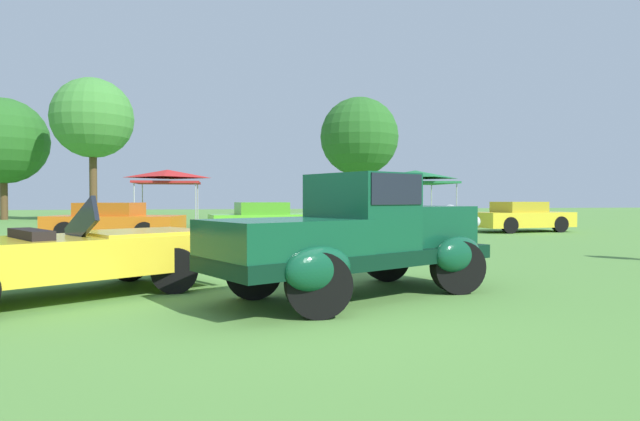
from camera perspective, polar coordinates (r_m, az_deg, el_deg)
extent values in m
plane|color=#568C3D|center=(6.67, -1.66, -10.44)|extent=(120.00, 120.00, 0.00)
cube|color=black|center=(7.28, 3.78, -4.99)|extent=(4.40, 3.17, 0.20)
cube|color=#0F472D|center=(8.13, 10.43, -1.66)|extent=(1.88, 1.67, 0.60)
ellipsoid|color=silver|center=(8.75, 13.92, -1.60)|extent=(0.38, 0.54, 0.68)
cube|color=#0F472D|center=(7.31, 4.46, -0.09)|extent=(1.51, 1.68, 1.04)
cube|color=black|center=(7.31, 4.46, 2.26)|extent=(1.45, 1.67, 0.40)
cube|color=#0F472D|center=(6.53, -4.05, -3.07)|extent=(2.26, 2.08, 0.48)
ellipsoid|color=#0F472D|center=(8.71, 7.17, -3.96)|extent=(0.98, 0.73, 0.52)
ellipsoid|color=#0F472D|center=(7.76, 14.74, -4.64)|extent=(0.98, 0.73, 0.52)
ellipsoid|color=#0F472D|center=(7.17, -7.26, -5.10)|extent=(0.98, 0.73, 0.52)
ellipsoid|color=#0F472D|center=(5.98, -0.18, -6.37)|extent=(0.98, 0.73, 0.52)
sphere|color=silver|center=(9.06, 11.92, -0.98)|extent=(0.18, 0.18, 0.18)
sphere|color=silver|center=(8.51, 16.44, -1.15)|extent=(0.18, 0.18, 0.18)
cylinder|color=black|center=(8.72, 7.17, -5.13)|extent=(0.76, 0.24, 0.76)
cylinder|color=black|center=(7.78, 14.73, -5.96)|extent=(0.76, 0.24, 0.76)
cylinder|color=black|center=(7.19, -7.25, -6.52)|extent=(0.76, 0.24, 0.76)
cylinder|color=black|center=(6.00, -0.18, -8.07)|extent=(0.76, 0.24, 0.76)
cube|color=yellow|center=(8.05, -26.23, -4.45)|extent=(4.32, 3.58, 0.52)
cube|color=yellow|center=(8.44, -18.59, -2.75)|extent=(2.14, 2.08, 0.20)
cube|color=black|center=(8.09, -24.52, -1.42)|extent=(0.71, 1.09, 0.82)
cube|color=black|center=(7.92, -28.91, -2.82)|extent=(0.87, 1.17, 0.28)
cube|color=silver|center=(8.91, -13.16, -5.67)|extent=(0.96, 1.45, 0.12)
cylinder|color=black|center=(9.23, -19.97, -5.16)|extent=(0.66, 0.20, 0.66)
cylinder|color=black|center=(7.84, -15.48, -6.27)|extent=(0.66, 0.20, 0.66)
cube|color=orange|center=(18.19, -21.34, -1.47)|extent=(4.42, 2.59, 0.60)
cube|color=#BB5914|center=(18.24, -21.83, 0.10)|extent=(2.11, 1.82, 0.44)
cylinder|color=black|center=(17.02, -18.52, -2.24)|extent=(0.64, 0.22, 0.64)
cylinder|color=black|center=(18.04, -25.94, -2.11)|extent=(0.64, 0.22, 0.64)
cube|color=#60C62D|center=(18.71, -5.90, -1.31)|extent=(4.05, 2.17, 0.60)
cube|color=#4D9F24|center=(18.66, -6.37, 0.22)|extent=(1.88, 1.65, 0.44)
cylinder|color=black|center=(18.26, -1.81, -1.93)|extent=(0.64, 0.22, 0.64)
cylinder|color=black|center=(17.73, -9.01, -2.05)|extent=(0.64, 0.22, 0.64)
cube|color=yellow|center=(22.86, 21.09, -0.91)|extent=(4.16, 2.13, 0.60)
cube|color=gold|center=(22.75, 20.79, 0.34)|extent=(1.91, 1.64, 0.44)
cylinder|color=black|center=(23.06, 24.61, -1.37)|extent=(0.64, 0.22, 0.64)
cylinder|color=black|center=(21.52, 19.90, -1.52)|extent=(0.64, 0.22, 0.64)
cylinder|color=#283351|center=(12.90, 0.12, -2.80)|extent=(0.16, 0.16, 0.86)
cylinder|color=#283351|center=(12.72, -0.27, -2.86)|extent=(0.16, 0.16, 0.86)
cube|color=#D1333D|center=(12.78, -0.07, 0.43)|extent=(0.43, 0.46, 0.60)
sphere|color=#936B4C|center=(12.78, -0.07, 2.32)|extent=(0.22, 0.22, 0.22)
cylinder|color=#B7B7BC|center=(26.98, -13.13, 0.59)|extent=(0.05, 0.05, 2.05)
cylinder|color=#B7B7BC|center=(24.33, -13.35, 0.51)|extent=(0.05, 0.05, 2.05)
cylinder|color=#B7B7BC|center=(27.20, -18.72, 0.56)|extent=(0.05, 0.05, 2.05)
cylinder|color=#B7B7BC|center=(24.57, -19.53, 0.47)|extent=(0.05, 0.05, 2.05)
cube|color=red|center=(25.74, -16.20, 2.93)|extent=(2.94, 2.94, 0.10)
pyramid|color=red|center=(25.76, -16.20, 3.86)|extent=(2.88, 2.88, 0.38)
cylinder|color=#B7B7BC|center=(27.71, 12.01, 0.61)|extent=(0.05, 0.05, 2.05)
cylinder|color=#B7B7BC|center=(25.07, 14.61, 0.52)|extent=(0.05, 0.05, 2.05)
cylinder|color=#B7B7BC|center=(26.70, 6.28, 0.61)|extent=(0.05, 0.05, 2.05)
cylinder|color=#B7B7BC|center=(23.95, 8.36, 0.52)|extent=(0.05, 0.05, 2.05)
cube|color=#1E703D|center=(25.82, 10.32, 2.95)|extent=(3.22, 3.22, 0.10)
pyramid|color=#1E703D|center=(25.84, 10.33, 3.88)|extent=(3.16, 3.16, 0.38)
cylinder|color=brown|center=(38.82, -31.11, 1.72)|extent=(0.44, 0.44, 3.51)
sphere|color=#286623|center=(38.99, -31.17, 6.49)|extent=(5.41, 5.41, 5.41)
cylinder|color=brown|center=(34.70, -23.41, 3.02)|extent=(0.44, 0.44, 4.90)
sphere|color=#428938|center=(35.02, -23.46, 9.20)|extent=(4.81, 4.81, 4.81)
cylinder|color=brown|center=(39.03, 4.28, 2.52)|extent=(0.44, 0.44, 4.34)
sphere|color=#286623|center=(39.29, 4.29, 8.01)|extent=(5.78, 5.78, 5.78)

